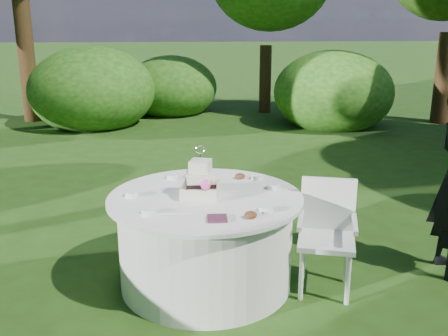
% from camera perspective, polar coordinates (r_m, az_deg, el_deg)
% --- Properties ---
extents(ground, '(80.00, 80.00, 0.00)m').
position_cam_1_polar(ground, '(4.50, -1.95, -12.36)').
color(ground, '#213A0F').
rests_on(ground, ground).
extents(napkins, '(0.14, 0.14, 0.02)m').
position_cam_1_polar(napkins, '(3.71, -0.74, -5.51)').
color(napkins, '#4C2037').
rests_on(napkins, table).
extents(feather_plume, '(0.48, 0.07, 0.01)m').
position_cam_1_polar(feather_plume, '(3.83, -6.21, -4.94)').
color(feather_plume, white).
rests_on(feather_plume, table).
extents(table, '(1.56, 1.56, 0.77)m').
position_cam_1_polar(table, '(4.32, -2.00, -7.84)').
color(table, silver).
rests_on(table, ground).
extents(cake, '(0.33, 0.33, 0.42)m').
position_cam_1_polar(cake, '(4.14, -2.56, -1.62)').
color(cake, silver).
rests_on(cake, table).
extents(chair, '(0.54, 0.54, 0.90)m').
position_cam_1_polar(chair, '(4.30, 11.14, -6.37)').
color(chair, silver).
rests_on(chair, ground).
extents(votives, '(1.25, 0.95, 0.04)m').
position_cam_1_polar(votives, '(4.22, -1.67, -2.57)').
color(votives, white).
rests_on(votives, table).
extents(petal_cups, '(0.10, 1.02, 0.05)m').
position_cam_1_polar(petal_cups, '(4.17, 2.28, -2.77)').
color(petal_cups, '#562D16').
rests_on(petal_cups, table).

